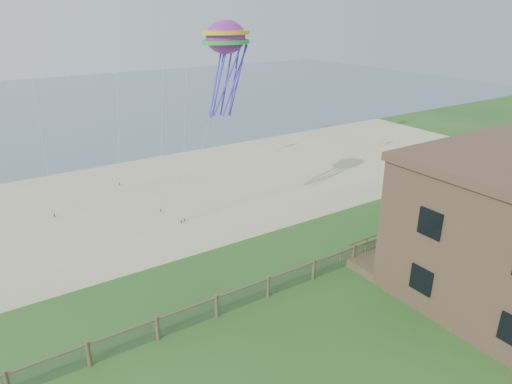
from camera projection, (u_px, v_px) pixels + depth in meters
ground at (350, 368)px, 18.93m from camera, size 160.00×160.00×0.00m
sand_beach at (153, 198)px, 36.03m from camera, size 72.00×20.00×0.02m
ocean at (48, 106)px, 70.24m from camera, size 160.00×68.00×0.02m
chainlink_fence at (268, 288)px, 23.39m from camera, size 36.20×0.20×1.25m
motel_deck at (443, 237)px, 29.31m from camera, size 15.00×2.00×0.50m
picnic_table at (394, 254)px, 26.94m from camera, size 1.99×1.68×0.73m
octopus_kite at (227, 65)px, 26.67m from camera, size 3.55×3.12×6.08m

